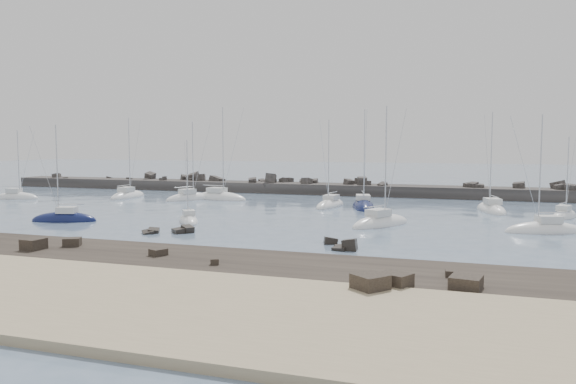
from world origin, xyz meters
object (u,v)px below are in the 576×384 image
Objects in this scene: sailboat_8 at (363,207)px; sailboat_6 at (330,206)px; sailboat_2 at (64,220)px; sailboat_3 at (190,199)px; sailboat_7 at (381,224)px; sailboat_10 at (491,210)px; sailboat_12 at (564,217)px; sailboat_4 at (219,198)px; sailboat_0 at (16,198)px; sailboat_1 at (128,197)px; sailboat_5 at (189,221)px; sailboat_9 at (544,231)px.

sailboat_6 is at bearing -178.88° from sailboat_8.
sailboat_6 is at bearing 43.63° from sailboat_2.
sailboat_8 is at bearing -4.39° from sailboat_3.
sailboat_7 is at bearing -28.62° from sailboat_3.
sailboat_6 is 0.90× the size of sailboat_8.
sailboat_10 reaches higher than sailboat_12.
sailboat_8 is (24.05, -4.31, -0.00)m from sailboat_4.
sailboat_6 is at bearing -12.83° from sailboat_4.
sailboat_4 is at bearing 175.90° from sailboat_10.
sailboat_0 is at bearing 143.37° from sailboat_2.
sailboat_7 is (44.66, -18.15, 0.01)m from sailboat_1.
sailboat_1 reaches higher than sailboat_12.
sailboat_0 is 1.19× the size of sailboat_5.
sailboat_8 reaches higher than sailboat_12.
sailboat_9 is (61.07, -17.68, -0.00)m from sailboat_1.
sailboat_0 is 1.00× the size of sailboat_2.
sailboat_3 is 1.26× the size of sailboat_12.
sailboat_6 reaches higher than sailboat_2.
sailboat_5 is at bearing -172.91° from sailboat_9.
sailboat_2 is 0.85× the size of sailboat_7.
sailboat_0 reaches higher than sailboat_5.
sailboat_12 is at bearing -25.60° from sailboat_10.
sailboat_5 is 23.13m from sailboat_6.
sailboat_4 is at bearing 7.70° from sailboat_1.
sailboat_5 is 0.76× the size of sailboat_6.
sailboat_10 is (-4.66, 16.86, 0.00)m from sailboat_9.
sailboat_3 is 25.33m from sailboat_5.
sailboat_9 is 17.49m from sailboat_10.
sailboat_5 is (23.44, -22.35, -0.02)m from sailboat_1.
sailboat_4 reaches higher than sailboat_10.
sailboat_12 is (53.13, -4.70, -0.01)m from sailboat_3.
sailboat_7 is at bearing -22.12° from sailboat_1.
sailboat_3 is at bearing 174.51° from sailboat_6.
sailboat_3 is at bearing 86.02° from sailboat_2.
sailboat_5 is 0.79× the size of sailboat_9.
sailboat_6 is (34.96, -2.30, -0.01)m from sailboat_1.
sailboat_2 reaches higher than sailboat_0.
sailboat_12 is at bearing -5.06° from sailboat_3.
sailboat_9 is at bearing -35.85° from sailboat_8.
sailboat_7 is at bearing -178.34° from sailboat_9.
sailboat_6 is at bearing 5.89° from sailboat_0.
sailboat_12 is at bearing 21.55° from sailboat_2.
sailboat_10 is (40.81, -2.93, -0.00)m from sailboat_4.
sailboat_3 is 0.95× the size of sailboat_10.
sailboat_9 is (49.61, -17.64, -0.00)m from sailboat_3.
sailboat_4 is 1.12× the size of sailboat_7.
sailboat_5 is (13.81, 4.09, -0.02)m from sailboat_2.
sailboat_1 is 64.77m from sailboat_12.
sailboat_12 is at bearing 1.99° from sailboat_0.
sailboat_5 is at bearing -146.85° from sailboat_10.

